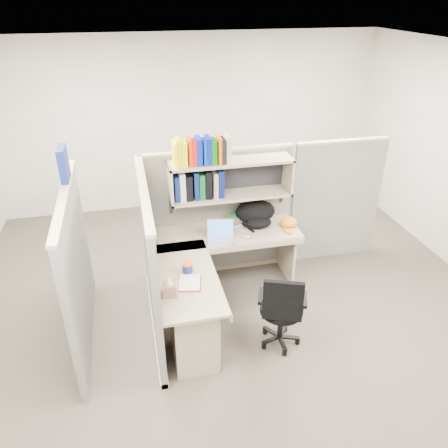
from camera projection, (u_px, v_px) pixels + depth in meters
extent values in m
plane|color=#3B372D|center=(236.00, 312.00, 4.94)|extent=(6.00, 6.00, 0.00)
plane|color=#B2ACA0|center=(190.00, 124.00, 6.87)|extent=(6.00, 0.00, 6.00)
plane|color=white|center=(240.00, 60.00, 3.66)|extent=(6.00, 6.00, 0.00)
cube|color=#63635E|center=(219.00, 214.00, 5.33)|extent=(1.80, 0.06, 1.60)
cube|color=tan|center=(218.00, 150.00, 4.94)|extent=(1.80, 0.08, 0.03)
cube|color=#63635E|center=(150.00, 263.00, 4.38)|extent=(0.06, 1.80, 1.60)
cube|color=tan|center=(143.00, 189.00, 4.00)|extent=(0.08, 1.80, 0.03)
cube|color=#63635E|center=(78.00, 272.00, 4.25)|extent=(0.06, 1.80, 1.60)
cube|color=#63635E|center=(336.00, 202.00, 5.64)|extent=(1.20, 0.06, 1.60)
cube|color=navy|center=(63.00, 164.00, 4.07)|extent=(0.07, 0.27, 0.32)
cube|color=white|center=(149.00, 221.00, 4.33)|extent=(0.00, 0.21, 0.28)
cube|color=gray|center=(231.00, 162.00, 4.83)|extent=(1.40, 0.34, 0.03)
cube|color=gray|center=(231.00, 195.00, 5.02)|extent=(1.40, 0.34, 0.03)
cube|color=gray|center=(170.00, 184.00, 4.79)|extent=(0.03, 0.34, 0.44)
cube|color=gray|center=(288.00, 174.00, 5.06)|extent=(0.03, 0.34, 0.44)
cube|color=black|center=(228.00, 174.00, 5.06)|extent=(1.38, 0.01, 0.41)
cube|color=#FFFB05|center=(175.00, 154.00, 4.62)|extent=(0.03, 0.20, 0.26)
cube|color=#DACD04|center=(179.00, 152.00, 4.62)|extent=(0.05, 0.20, 0.29)
cube|color=#E6E604|center=(184.00, 153.00, 4.64)|extent=(0.06, 0.20, 0.26)
cube|color=#BB3007|center=(189.00, 151.00, 4.64)|extent=(0.04, 0.20, 0.29)
cube|color=red|center=(194.00, 152.00, 4.66)|extent=(0.05, 0.20, 0.26)
cube|color=#051AA2|center=(198.00, 151.00, 4.66)|extent=(0.06, 0.20, 0.29)
cube|color=#042F91|center=(204.00, 152.00, 4.68)|extent=(0.04, 0.20, 0.26)
cube|color=#051396|center=(208.00, 150.00, 4.68)|extent=(0.04, 0.20, 0.29)
cube|color=#075E08|center=(213.00, 151.00, 4.70)|extent=(0.06, 0.20, 0.26)
cube|color=#E25205|center=(219.00, 149.00, 4.70)|extent=(0.04, 0.20, 0.29)
cube|color=black|center=(223.00, 150.00, 4.72)|extent=(0.05, 0.20, 0.26)
cube|color=tan|center=(227.00, 149.00, 4.72)|extent=(0.06, 0.20, 0.29)
cube|color=#081C51|center=(176.00, 187.00, 4.84)|extent=(0.05, 0.24, 0.29)
cube|color=silver|center=(182.00, 185.00, 4.85)|extent=(0.06, 0.24, 0.32)
cube|color=black|center=(188.00, 186.00, 4.87)|extent=(0.07, 0.24, 0.29)
cube|color=#081950|center=(195.00, 184.00, 4.88)|extent=(0.05, 0.24, 0.32)
cube|color=#0A4A1D|center=(201.00, 184.00, 4.89)|extent=(0.06, 0.24, 0.29)
cube|color=black|center=(207.00, 183.00, 4.90)|extent=(0.07, 0.24, 0.32)
cube|color=gray|center=(214.00, 183.00, 4.92)|extent=(0.05, 0.24, 0.29)
cube|color=#07114F|center=(220.00, 181.00, 4.93)|extent=(0.06, 0.24, 0.32)
cube|color=gray|center=(225.00, 233.00, 5.09)|extent=(1.74, 0.60, 0.03)
cube|color=gray|center=(186.00, 277.00, 4.32)|extent=(0.60, 1.34, 0.03)
cube|color=gray|center=(231.00, 249.00, 4.85)|extent=(1.74, 0.02, 0.07)
cube|color=gray|center=(216.00, 276.00, 4.39)|extent=(0.02, 1.34, 0.07)
cube|color=gray|center=(193.00, 330.00, 4.20)|extent=(0.40, 0.55, 0.68)
cube|color=tan|center=(214.00, 310.00, 4.14)|extent=(0.02, 0.50, 0.16)
cube|color=tan|center=(215.00, 325.00, 4.23)|extent=(0.02, 0.50, 0.16)
cube|color=tan|center=(215.00, 342.00, 4.33)|extent=(0.02, 0.50, 0.22)
cube|color=#B2B2B7|center=(215.00, 310.00, 4.14)|extent=(0.01, 0.12, 0.01)
cube|color=gray|center=(286.00, 250.00, 5.45)|extent=(0.03, 0.55, 0.70)
cylinder|color=navy|center=(187.00, 268.00, 4.35)|extent=(0.10, 0.10, 0.09)
cylinder|color=#E85515|center=(187.00, 264.00, 4.33)|extent=(0.11, 0.11, 0.02)
ellipsoid|color=#98B6D8|center=(247.00, 237.00, 4.96)|extent=(0.10, 0.08, 0.04)
cylinder|color=white|center=(220.00, 224.00, 5.16)|extent=(0.08, 0.08, 0.09)
cylinder|color=black|center=(282.00, 309.00, 4.31)|extent=(0.43, 0.43, 0.07)
cube|color=black|center=(283.00, 301.00, 4.02)|extent=(0.37, 0.18, 0.43)
cylinder|color=black|center=(280.00, 323.00, 4.40)|extent=(0.06, 0.06, 0.37)
cylinder|color=black|center=(279.00, 339.00, 4.50)|extent=(0.41, 0.41, 0.09)
cube|color=black|center=(260.00, 296.00, 4.27)|extent=(0.12, 0.24, 0.04)
cube|color=black|center=(305.00, 299.00, 4.22)|extent=(0.12, 0.24, 0.04)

